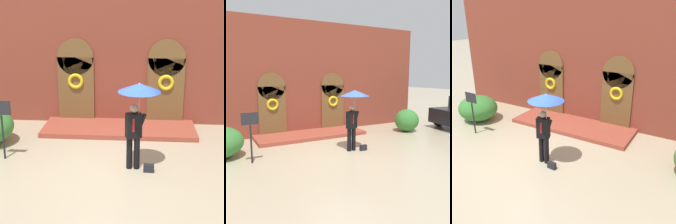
# 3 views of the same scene
# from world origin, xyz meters

# --- Properties ---
(ground_plane) EXTENTS (80.00, 80.00, 0.00)m
(ground_plane) POSITION_xyz_m (0.00, 0.00, 0.00)
(ground_plane) COLOR tan
(building_facade) EXTENTS (14.00, 2.30, 5.60)m
(building_facade) POSITION_xyz_m (-0.00, 4.15, 2.68)
(building_facade) COLOR brown
(building_facade) RESTS_ON ground
(person_with_umbrella) EXTENTS (1.10, 1.10, 2.36)m
(person_with_umbrella) POSITION_xyz_m (0.64, 0.18, 1.91)
(person_with_umbrella) COLOR black
(person_with_umbrella) RESTS_ON ground
(handbag) EXTENTS (0.29, 0.14, 0.22)m
(handbag) POSITION_xyz_m (0.97, -0.02, 0.11)
(handbag) COLOR black
(handbag) RESTS_ON ground
(sign_post) EXTENTS (0.56, 0.06, 1.72)m
(sign_post) POSITION_xyz_m (-3.13, 0.53, 1.16)
(sign_post) COLOR black
(sign_post) RESTS_ON ground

